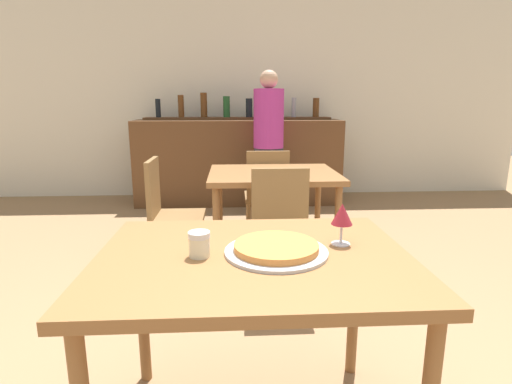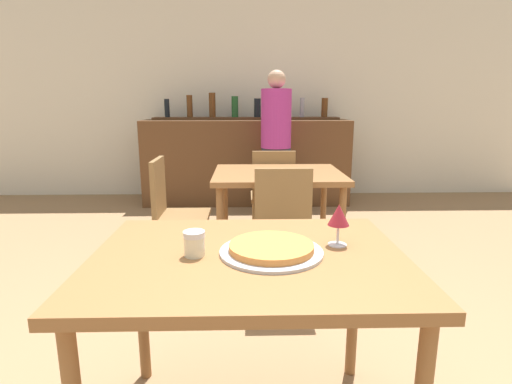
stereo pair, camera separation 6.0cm
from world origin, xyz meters
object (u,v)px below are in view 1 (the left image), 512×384
(chair_far_side_left, at_px, (167,208))
(cheese_shaker, at_px, (199,244))
(chair_far_side_back, at_px, (267,190))
(person_standing, at_px, (269,139))
(wine_glass, at_px, (342,215))
(pizza_tray, at_px, (276,249))
(chair_far_side_front, at_px, (282,228))

(chair_far_side_left, distance_m, cheese_shaker, 1.77)
(chair_far_side_back, xyz_separation_m, cheese_shaker, (-0.43, -2.26, 0.32))
(chair_far_side_back, distance_m, person_standing, 1.04)
(chair_far_side_back, height_order, wine_glass, wine_glass)
(chair_far_side_left, height_order, person_standing, person_standing)
(chair_far_side_left, xyz_separation_m, pizza_tray, (0.66, -1.69, 0.29))
(cheese_shaker, xyz_separation_m, wine_glass, (0.52, 0.09, 0.07))
(chair_far_side_left, bearing_deg, wine_glass, -150.22)
(chair_far_side_front, relative_size, chair_far_side_left, 1.00)
(chair_far_side_left, bearing_deg, cheese_shaker, -166.94)
(wine_glass, bearing_deg, chair_far_side_back, 92.55)
(pizza_tray, bearing_deg, wine_glass, 17.80)
(chair_far_side_back, distance_m, wine_glass, 2.20)
(chair_far_side_front, xyz_separation_m, person_standing, (0.10, 2.09, 0.39))
(chair_far_side_front, xyz_separation_m, cheese_shaker, (-0.43, -1.13, 0.32))
(chair_far_side_front, height_order, person_standing, person_standing)
(chair_far_side_front, distance_m, person_standing, 2.12)
(pizza_tray, bearing_deg, chair_far_side_left, 111.48)
(pizza_tray, distance_m, wine_glass, 0.28)
(chair_far_side_left, relative_size, cheese_shaker, 9.71)
(chair_far_side_left, height_order, pizza_tray, chair_far_side_left)
(chair_far_side_left, bearing_deg, person_standing, -31.12)
(chair_far_side_left, xyz_separation_m, cheese_shaker, (0.39, -1.70, 0.32))
(chair_far_side_back, height_order, cheese_shaker, chair_far_side_back)
(pizza_tray, relative_size, person_standing, 0.23)
(chair_far_side_front, height_order, wine_glass, wine_glass)
(cheese_shaker, xyz_separation_m, person_standing, (0.52, 3.22, 0.07))
(cheese_shaker, bearing_deg, pizza_tray, 2.24)
(chair_far_side_back, relative_size, chair_far_side_left, 1.00)
(chair_far_side_back, xyz_separation_m, chair_far_side_left, (-0.82, -0.56, 0.00))
(chair_far_side_back, bearing_deg, cheese_shaker, 79.29)
(chair_far_side_front, xyz_separation_m, wine_glass, (0.10, -1.04, 0.38))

